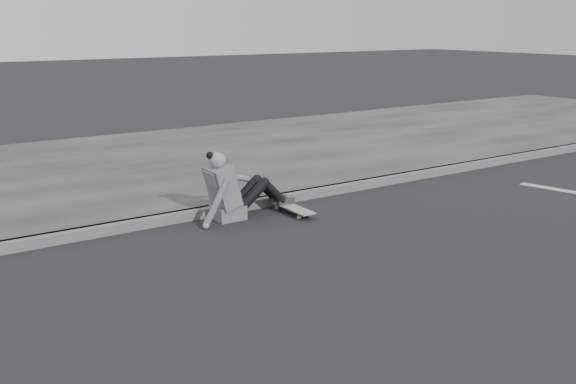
# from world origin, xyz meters

# --- Properties ---
(ground) EXTENTS (80.00, 80.00, 0.00)m
(ground) POSITION_xyz_m (0.00, 0.00, 0.00)
(ground) COLOR black
(ground) RESTS_ON ground
(curb) EXTENTS (24.00, 0.16, 0.12)m
(curb) POSITION_xyz_m (0.00, 2.58, 0.06)
(curb) COLOR #545454
(curb) RESTS_ON ground
(sidewalk) EXTENTS (24.00, 6.00, 0.12)m
(sidewalk) POSITION_xyz_m (0.00, 5.60, 0.06)
(sidewalk) COLOR #323232
(sidewalk) RESTS_ON ground
(skateboard) EXTENTS (0.20, 0.78, 0.09)m
(skateboard) POSITION_xyz_m (-1.79, 2.09, 0.07)
(skateboard) COLOR gray
(skateboard) RESTS_ON ground
(seated_woman) EXTENTS (1.38, 0.46, 0.88)m
(seated_woman) POSITION_xyz_m (-2.52, 2.33, 0.36)
(seated_woman) COLOR #57585A
(seated_woman) RESTS_ON ground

